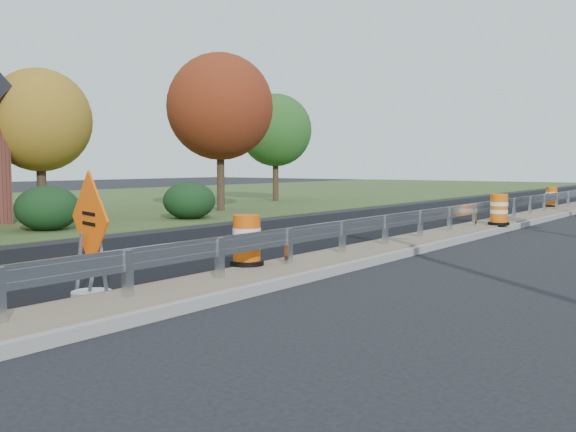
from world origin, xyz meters
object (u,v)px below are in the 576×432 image
Objects in this scene: barrel_median_mid at (499,210)px; barrel_median_far at (551,197)px; barrel_median_near at (247,241)px; caution_sign at (91,269)px.

barrel_median_mid reaches higher than barrel_median_far.
barrel_median_far is (-1.10, 10.44, -0.04)m from barrel_median_mid.
barrel_median_near is 0.98× the size of barrel_median_mid.
caution_sign is 2.14× the size of barrel_median_near.
barrel_median_mid is at bearing 99.78° from caution_sign.
barrel_median_near is 11.39m from barrel_median_mid.
barrel_median_near is 1.07× the size of barrel_median_far.
caution_sign is 2.29× the size of barrel_median_far.
caution_sign is 3.32m from barrel_median_near.
barrel_median_far is at bearing 90.00° from barrel_median_near.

